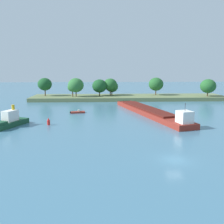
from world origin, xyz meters
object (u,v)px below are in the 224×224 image
Objects in this scene: tugboat at (9,121)px; fishing_skiff at (78,112)px; cargo_barge at (150,111)px; channel_buoy_red at (49,122)px.

tugboat is 22.54m from fishing_skiff.
tugboat is at bearing -160.11° from cargo_barge.
fishing_skiff is 16.88m from channel_buoy_red.
tugboat is at bearing -130.97° from fishing_skiff.
cargo_barge is at bearing 19.89° from tugboat.
channel_buoy_red is at bearing -109.60° from fishing_skiff.
tugboat reaches higher than fishing_skiff.
cargo_barge is 29.98m from channel_buoy_red.
fishing_skiff is at bearing 170.13° from cargo_barge.
cargo_barge reaches higher than channel_buoy_red.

